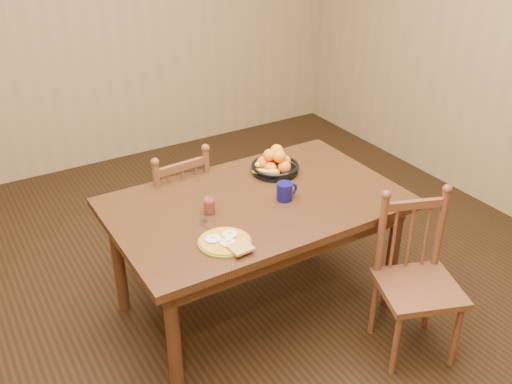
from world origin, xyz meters
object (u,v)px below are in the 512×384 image
dining_table (256,213)px  breakfast_plate (226,242)px  chair_far (175,213)px  chair_near (416,281)px  fruit_bowl (275,164)px  coffee_mug (285,191)px

dining_table → breakfast_plate: bearing=-140.0°
chair_far → breakfast_plate: 0.95m
chair_near → fruit_bowl: 1.06m
breakfast_plate → coffee_mug: (0.49, 0.22, 0.04)m
coffee_mug → fruit_bowl: 0.33m
fruit_bowl → breakfast_plate: bearing=-139.8°
dining_table → coffee_mug: (0.14, -0.08, 0.14)m
dining_table → coffee_mug: coffee_mug is taller
fruit_bowl → coffee_mug: bearing=-112.7°
coffee_mug → fruit_bowl: (0.13, 0.31, 0.00)m
chair_near → fruit_bowl: bearing=127.8°
chair_far → coffee_mug: size_ratio=6.72×
dining_table → chair_near: chair_near is taller
chair_far → breakfast_plate: bearing=79.1°
chair_near → breakfast_plate: bearing=175.9°
dining_table → fruit_bowl: size_ratio=5.52×
chair_near → coffee_mug: 0.85m
chair_near → coffee_mug: chair_near is taller
chair_far → coffee_mug: 0.85m
breakfast_plate → coffee_mug: size_ratio=2.17×
chair_far → breakfast_plate: size_ratio=3.09×
dining_table → chair_far: 0.68m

